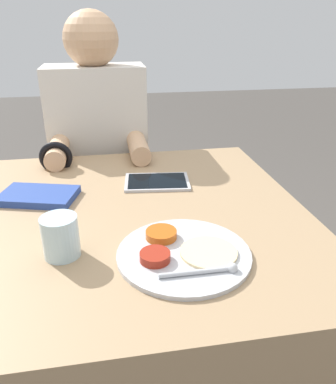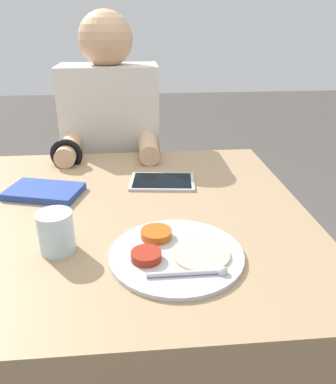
% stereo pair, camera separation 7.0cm
% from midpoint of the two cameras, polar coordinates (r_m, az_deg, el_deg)
% --- Properties ---
extents(dining_table, '(1.07, 0.93, 0.77)m').
position_cam_midpoint_polar(dining_table, '(1.22, -6.67, -19.13)').
color(dining_table, '#9E7F5B').
rests_on(dining_table, ground_plane).
extents(thali_tray, '(0.29, 0.29, 0.03)m').
position_cam_midpoint_polar(thali_tray, '(0.80, 3.63, -9.33)').
color(thali_tray, '#B7BABF').
rests_on(thali_tray, dining_table).
extents(red_notebook, '(0.23, 0.18, 0.02)m').
position_cam_midpoint_polar(red_notebook, '(1.12, -16.64, -0.01)').
color(red_notebook, silver).
rests_on(red_notebook, dining_table).
extents(tablet_device, '(0.21, 0.15, 0.01)m').
position_cam_midpoint_polar(tablet_device, '(1.15, 0.86, 1.58)').
color(tablet_device, '#B7B7BC').
rests_on(tablet_device, dining_table).
extents(person_diner, '(0.39, 0.42, 1.26)m').
position_cam_midpoint_polar(person_diner, '(1.62, -6.93, 1.94)').
color(person_diner, black).
rests_on(person_diner, ground_plane).
extents(drinking_glass, '(0.08, 0.08, 0.09)m').
position_cam_midpoint_polar(drinking_glass, '(0.83, -14.40, -5.96)').
color(drinking_glass, silver).
rests_on(drinking_glass, dining_table).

